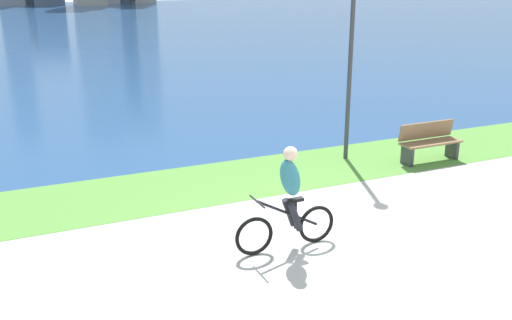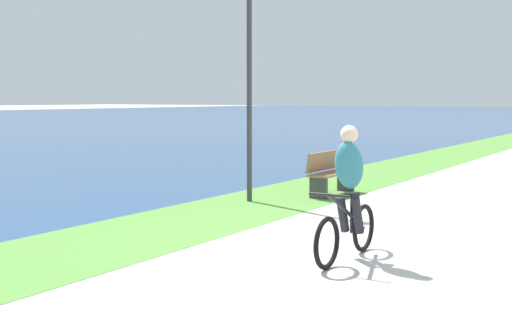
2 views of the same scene
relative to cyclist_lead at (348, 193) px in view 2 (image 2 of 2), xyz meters
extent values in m
plane|color=#B2AFA8|center=(0.79, 0.27, -0.83)|extent=(300.00, 300.00, 0.00)
cube|color=#59933D|center=(0.79, 3.27, -0.83)|extent=(120.00, 2.40, 0.01)
torus|color=black|center=(-0.58, 0.00, -0.52)|extent=(0.62, 0.06, 0.62)
torus|color=black|center=(0.50, 0.00, -0.52)|extent=(0.62, 0.06, 0.62)
cylinder|color=black|center=(-0.01, 0.00, -0.24)|extent=(1.06, 0.04, 0.60)
cylinder|color=black|center=(0.12, 0.00, -0.29)|extent=(0.04, 0.04, 0.46)
cube|color=black|center=(0.12, 0.00, -0.04)|extent=(0.24, 0.10, 0.05)
cylinder|color=black|center=(-0.53, 0.00, 0.04)|extent=(0.03, 0.52, 0.03)
ellipsoid|color=teal|center=(0.01, 0.00, 0.34)|extent=(0.40, 0.36, 0.65)
sphere|color=beige|center=(0.01, 0.00, 0.72)|extent=(0.22, 0.22, 0.22)
cylinder|color=#26262D|center=(0.07, -0.10, -0.28)|extent=(0.27, 0.11, 0.49)
cylinder|color=#26262D|center=(0.07, 0.10, -0.28)|extent=(0.27, 0.11, 0.49)
cube|color=olive|center=(4.98, 2.56, -0.38)|extent=(1.50, 0.45, 0.04)
cube|color=olive|center=(4.98, 2.76, -0.13)|extent=(1.50, 0.11, 0.40)
cube|color=#38383D|center=(5.63, 2.56, -0.61)|extent=(0.08, 0.37, 0.45)
cube|color=#38383D|center=(4.33, 2.56, -0.61)|extent=(0.08, 0.37, 0.45)
cylinder|color=#38383D|center=(3.34, 3.56, 1.14)|extent=(0.10, 0.10, 3.94)
camera|label=1|loc=(-3.77, -7.20, 3.26)|focal=39.92mm
camera|label=2|loc=(-7.59, -3.38, 1.16)|focal=47.38mm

